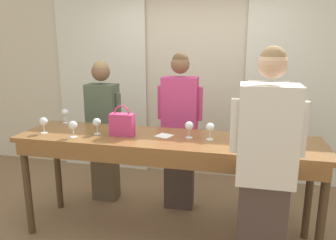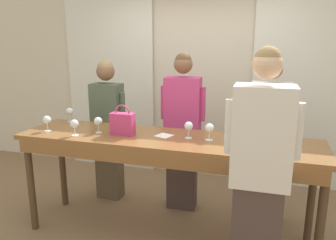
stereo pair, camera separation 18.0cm
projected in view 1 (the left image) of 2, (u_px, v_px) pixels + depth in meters
name	position (u px, v px, depth m)	size (l,w,h in m)	color
ground_plane	(166.00, 235.00, 3.30)	(18.00, 18.00, 0.00)	#846647
wall_back	(194.00, 78.00, 4.56)	(12.00, 0.06, 2.80)	beige
curtain_panel_left	(102.00, 80.00, 4.81)	(1.35, 0.03, 2.69)	white
curtain_panel_right	(298.00, 86.00, 4.21)	(1.35, 0.03, 2.69)	white
tasting_bar	(166.00, 150.00, 3.06)	(2.84, 0.69, 1.03)	brown
wine_bottle	(259.00, 132.00, 2.79)	(0.08, 0.08, 0.33)	black
handbag	(122.00, 124.00, 3.09)	(0.23, 0.10, 0.29)	#C63870
wine_glass_front_left	(97.00, 123.00, 3.14)	(0.08, 0.08, 0.16)	white
wine_glass_front_mid	(43.00, 122.00, 3.17)	(0.08, 0.08, 0.16)	white
wine_glass_front_right	(189.00, 126.00, 3.01)	(0.08, 0.08, 0.16)	white
wine_glass_center_left	(73.00, 126.00, 3.03)	(0.08, 0.08, 0.16)	white
wine_glass_center_mid	(210.00, 128.00, 2.96)	(0.08, 0.08, 0.16)	white
wine_glass_center_right	(65.00, 113.00, 3.56)	(0.08, 0.08, 0.16)	white
wine_glass_back_left	(246.00, 124.00, 3.11)	(0.08, 0.08, 0.16)	white
napkin	(164.00, 136.00, 3.10)	(0.18, 0.18, 0.00)	white
guest_olive_jacket	(104.00, 129.00, 3.87)	(0.46, 0.23, 1.69)	brown
guest_pink_top	(180.00, 130.00, 3.66)	(0.50, 0.23, 1.79)	#473833
guest_cream_sweater	(264.00, 139.00, 3.47)	(0.52, 0.25, 1.74)	#383D51
host_pouring	(264.00, 175.00, 2.38)	(0.52, 0.27, 1.88)	#473833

